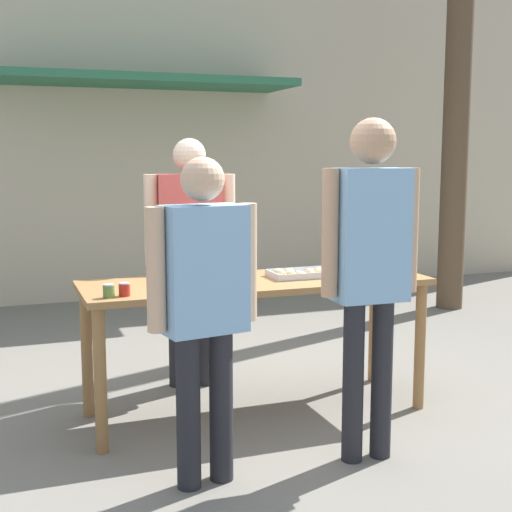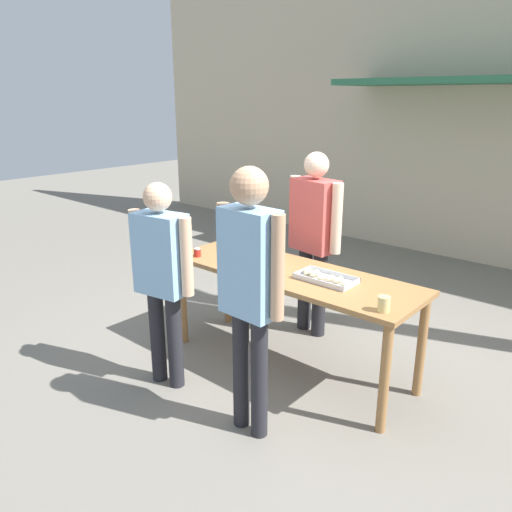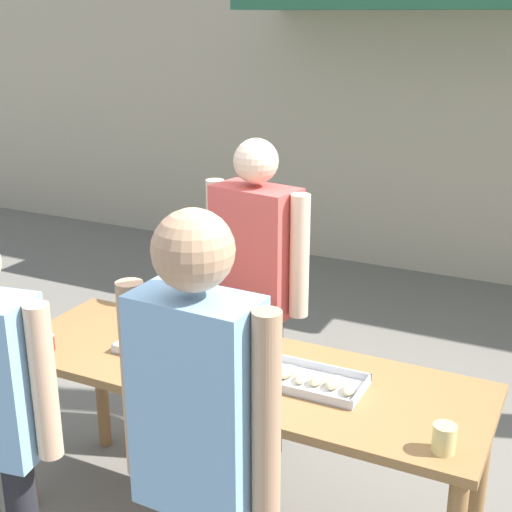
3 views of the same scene
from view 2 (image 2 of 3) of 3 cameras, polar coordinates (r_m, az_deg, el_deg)
ground_plane at (r=4.43m, az=3.81°, el=-12.31°), size 24.00×24.00×0.00m
building_facade_back at (r=7.42m, az=24.01°, el=16.63°), size 12.00×1.11×4.50m
serving_table at (r=4.10m, az=4.02°, el=-3.15°), size 2.17×0.73×0.86m
food_tray_sausages at (r=4.28m, az=0.00°, el=-0.46°), size 0.41×0.26×0.04m
food_tray_buns at (r=3.89m, az=7.86°, el=-2.47°), size 0.46×0.25×0.06m
condiment_jar_mustard at (r=4.50m, az=-7.64°, el=0.58°), size 0.06×0.06×0.08m
condiment_jar_ketchup at (r=4.44m, az=-6.72°, el=0.41°), size 0.06×0.06×0.08m
beer_cup at (r=3.40m, az=14.40°, el=-5.34°), size 0.08×0.08×0.11m
person_server_behind_table at (r=4.67m, az=6.66°, el=3.08°), size 0.63×0.31×1.75m
person_customer_holding_hotdog at (r=3.84m, az=-10.70°, el=-1.47°), size 0.57×0.28×1.63m
person_customer_with_cup at (r=3.16m, az=-0.73°, el=-2.68°), size 0.55×0.24×1.83m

